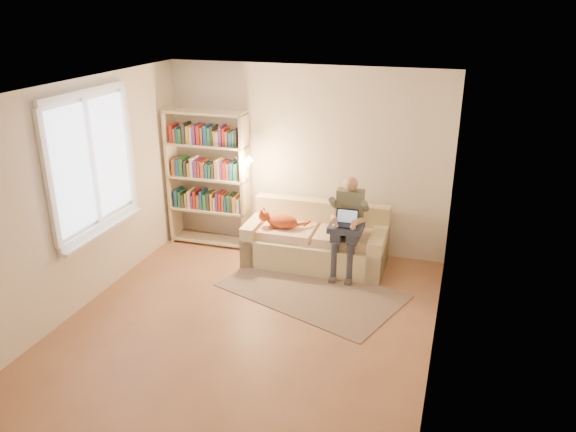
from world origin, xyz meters
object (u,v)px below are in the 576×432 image
(cat, at_px, (282,221))
(person, at_px, (348,220))
(bookshelf, at_px, (208,172))
(laptop, at_px, (341,220))
(sofa, at_px, (316,243))

(cat, bearing_deg, person, -1.60)
(person, bearing_deg, bookshelf, 170.82)
(cat, relative_size, laptop, 2.28)
(sofa, bearing_deg, laptop, -32.44)
(sofa, distance_m, person, 0.65)
(sofa, distance_m, bookshelf, 1.85)
(person, distance_m, cat, 0.92)
(bookshelf, bearing_deg, cat, -14.91)
(sofa, xyz_separation_m, cat, (-0.45, -0.13, 0.32))
(cat, xyz_separation_m, bookshelf, (-1.20, 0.29, 0.48))
(laptop, bearing_deg, person, 56.81)
(laptop, xyz_separation_m, bookshelf, (-2.05, 0.40, 0.34))
(person, relative_size, cat, 1.99)
(sofa, height_order, person, person)
(cat, xyz_separation_m, laptop, (0.85, -0.11, 0.15))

